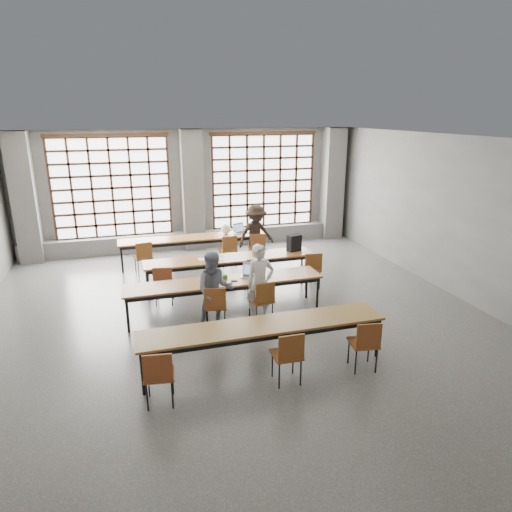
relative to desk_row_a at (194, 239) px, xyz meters
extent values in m
plane|color=#484845|center=(0.22, -3.82, -0.66)|extent=(11.00, 11.00, 0.00)
plane|color=silver|center=(0.22, -3.82, 2.84)|extent=(11.00, 11.00, 0.00)
plane|color=#5B5B59|center=(0.22, 1.68, 1.09)|extent=(10.00, 0.00, 10.00)
plane|color=#5B5B59|center=(0.22, -9.32, 1.09)|extent=(10.00, 0.00, 10.00)
plane|color=#5B5B59|center=(5.22, -3.82, 1.09)|extent=(0.00, 11.00, 11.00)
cube|color=#5C5C5A|center=(-4.28, 1.40, 1.09)|extent=(0.60, 0.55, 3.50)
cube|color=#5C5C5A|center=(0.22, 1.40, 1.09)|extent=(0.60, 0.55, 3.50)
cube|color=#5C5C5A|center=(4.72, 1.40, 1.09)|extent=(0.60, 0.55, 3.50)
cube|color=white|center=(-2.03, 1.66, 1.24)|extent=(3.20, 0.02, 2.80)
cube|color=black|center=(-2.03, 1.58, 1.24)|extent=(3.20, 0.05, 2.80)
cube|color=black|center=(-2.03, 1.58, -0.21)|extent=(3.32, 0.07, 0.10)
cube|color=black|center=(-2.03, 1.58, 2.69)|extent=(3.32, 0.07, 0.10)
cube|color=white|center=(2.47, 1.66, 1.24)|extent=(3.20, 0.02, 2.80)
cube|color=black|center=(2.47, 1.58, 1.24)|extent=(3.20, 0.05, 2.80)
cube|color=black|center=(2.47, 1.58, -0.21)|extent=(3.32, 0.07, 0.10)
cube|color=black|center=(2.47, 1.58, 2.69)|extent=(3.32, 0.07, 0.10)
cube|color=#5C5C5A|center=(0.22, 1.48, -0.41)|extent=(9.80, 0.35, 0.50)
cube|color=brown|center=(0.00, 0.00, 0.05)|extent=(4.00, 0.70, 0.04)
cube|color=black|center=(0.00, 0.00, -0.01)|extent=(3.90, 0.64, 0.08)
cylinder|color=black|center=(-1.92, -0.29, -0.32)|extent=(0.05, 0.05, 0.69)
cylinder|color=black|center=(-1.92, 0.29, -0.32)|extent=(0.05, 0.05, 0.69)
cylinder|color=black|center=(1.92, -0.29, -0.32)|extent=(0.05, 0.05, 0.69)
cylinder|color=black|center=(1.92, 0.29, -0.32)|extent=(0.05, 0.05, 0.69)
cube|color=brown|center=(0.52, -2.04, 0.05)|extent=(4.00, 0.70, 0.04)
cube|color=black|center=(0.52, -2.04, -0.01)|extent=(3.90, 0.64, 0.08)
cylinder|color=black|center=(-1.40, -2.33, -0.32)|extent=(0.05, 0.05, 0.69)
cylinder|color=black|center=(-1.40, -1.75, -0.32)|extent=(0.05, 0.05, 0.69)
cylinder|color=black|center=(2.44, -2.33, -0.32)|extent=(0.05, 0.05, 0.69)
cylinder|color=black|center=(2.44, -1.75, -0.32)|extent=(0.05, 0.05, 0.69)
cube|color=brown|center=(0.04, -3.49, 0.05)|extent=(4.00, 0.70, 0.04)
cube|color=black|center=(0.04, -3.49, -0.01)|extent=(3.90, 0.64, 0.08)
cylinder|color=black|center=(-1.88, -3.78, -0.32)|extent=(0.05, 0.05, 0.69)
cylinder|color=black|center=(-1.88, -3.20, -0.32)|extent=(0.05, 0.05, 0.69)
cylinder|color=black|center=(1.96, -3.78, -0.32)|extent=(0.05, 0.05, 0.69)
cylinder|color=black|center=(1.96, -3.20, -0.32)|extent=(0.05, 0.05, 0.69)
cube|color=brown|center=(0.20, -5.60, 0.05)|extent=(4.00, 0.70, 0.04)
cube|color=black|center=(0.20, -5.60, -0.01)|extent=(3.90, 0.64, 0.08)
cylinder|color=black|center=(-1.72, -5.89, -0.32)|extent=(0.05, 0.05, 0.69)
cylinder|color=black|center=(-1.72, -5.31, -0.32)|extent=(0.05, 0.05, 0.69)
cylinder|color=black|center=(2.12, -5.89, -0.32)|extent=(0.05, 0.05, 0.69)
cylinder|color=black|center=(2.12, -5.31, -0.32)|extent=(0.05, 0.05, 0.69)
cube|color=brown|center=(-1.40, -0.55, -0.21)|extent=(0.48, 0.48, 0.04)
cube|color=brown|center=(-1.37, -0.75, 0.02)|extent=(0.40, 0.10, 0.40)
cylinder|color=black|center=(-1.40, -0.55, -0.44)|extent=(0.02, 0.02, 0.45)
cube|color=brown|center=(0.80, -0.55, -0.21)|extent=(0.45, 0.45, 0.04)
cube|color=brown|center=(0.81, -0.75, 0.02)|extent=(0.40, 0.06, 0.40)
cylinder|color=black|center=(0.80, -0.55, -0.44)|extent=(0.02, 0.02, 0.45)
cube|color=maroon|center=(1.60, -0.55, -0.21)|extent=(0.45, 0.45, 0.04)
cube|color=maroon|center=(1.59, -0.75, 0.02)|extent=(0.40, 0.06, 0.40)
cylinder|color=black|center=(1.60, -0.55, -0.44)|extent=(0.02, 0.02, 0.45)
cube|color=brown|center=(-1.08, -2.59, -0.21)|extent=(0.49, 0.49, 0.04)
cube|color=brown|center=(-1.11, -2.78, 0.02)|extent=(0.40, 0.10, 0.40)
cylinder|color=black|center=(-1.08, -2.59, -0.44)|extent=(0.02, 0.02, 0.45)
cube|color=maroon|center=(0.92, -2.59, -0.21)|extent=(0.45, 0.45, 0.04)
cube|color=maroon|center=(0.91, -2.79, 0.02)|extent=(0.40, 0.06, 0.40)
cylinder|color=black|center=(0.92, -2.59, -0.44)|extent=(0.02, 0.02, 0.45)
cube|color=maroon|center=(2.32, -2.59, -0.21)|extent=(0.47, 0.47, 0.04)
cube|color=maroon|center=(2.30, -2.78, 0.02)|extent=(0.40, 0.08, 0.40)
cylinder|color=black|center=(2.32, -2.59, -0.44)|extent=(0.02, 0.02, 0.45)
cube|color=maroon|center=(-0.26, -4.04, -0.21)|extent=(0.50, 0.50, 0.04)
cube|color=maroon|center=(-0.30, -4.24, 0.02)|extent=(0.40, 0.12, 0.40)
cylinder|color=black|center=(-0.26, -4.04, -0.44)|extent=(0.02, 0.02, 0.45)
cube|color=brown|center=(0.64, -4.04, -0.21)|extent=(0.47, 0.47, 0.04)
cube|color=brown|center=(0.67, -4.24, 0.02)|extent=(0.40, 0.08, 0.40)
cylinder|color=black|center=(0.64, -4.04, -0.44)|extent=(0.02, 0.02, 0.45)
cube|color=brown|center=(-1.50, -6.15, -0.21)|extent=(0.47, 0.47, 0.04)
cube|color=brown|center=(-1.53, -6.35, 0.02)|extent=(0.40, 0.08, 0.40)
cylinder|color=black|center=(-1.50, -6.15, -0.44)|extent=(0.02, 0.02, 0.45)
cube|color=brown|center=(0.40, -6.15, -0.21)|extent=(0.43, 0.43, 0.04)
cube|color=brown|center=(0.39, -6.35, 0.02)|extent=(0.40, 0.04, 0.40)
cylinder|color=black|center=(0.40, -6.15, -0.44)|extent=(0.02, 0.02, 0.45)
cube|color=brown|center=(1.70, -6.15, -0.21)|extent=(0.48, 0.48, 0.04)
cube|color=brown|center=(1.67, -6.35, 0.02)|extent=(0.40, 0.09, 0.40)
cylinder|color=black|center=(1.70, -6.15, -0.44)|extent=(0.02, 0.02, 0.45)
imported|color=silver|center=(0.64, -3.99, 0.12)|extent=(0.61, 0.43, 1.56)
imported|color=#18244A|center=(-0.26, -3.99, 0.08)|extent=(0.81, 0.68, 1.50)
imported|color=black|center=(1.60, -0.50, 0.14)|extent=(1.15, 0.82, 1.60)
cube|color=#ACACB1|center=(0.59, -3.44, 0.08)|extent=(0.44, 0.39, 0.02)
cube|color=black|center=(0.59, -3.45, 0.09)|extent=(0.35, 0.30, 0.00)
cube|color=#ACACB1|center=(0.66, -3.32, 0.20)|extent=(0.35, 0.22, 0.26)
cube|color=#8EBDF5|center=(0.65, -3.33, 0.17)|extent=(0.30, 0.18, 0.21)
cube|color=silver|center=(1.35, 0.05, 0.08)|extent=(0.43, 0.38, 0.02)
cube|color=black|center=(1.35, 0.04, 0.09)|extent=(0.35, 0.29, 0.00)
cube|color=silver|center=(1.29, 0.18, 0.20)|extent=(0.36, 0.21, 0.26)
cube|color=#93BAFF|center=(1.30, 0.17, 0.17)|extent=(0.30, 0.17, 0.21)
ellipsoid|color=silver|center=(0.99, -3.51, 0.08)|extent=(0.10, 0.07, 0.04)
cube|color=#32862C|center=(-0.01, -3.41, 0.11)|extent=(0.25, 0.10, 0.09)
cube|color=black|center=(0.22, -3.59, 0.07)|extent=(0.14, 0.09, 0.01)
cube|color=white|center=(-0.08, -1.99, 0.07)|extent=(0.31, 0.23, 0.00)
cube|color=white|center=(0.22, -2.09, 0.07)|extent=(0.33, 0.26, 0.00)
cube|color=black|center=(2.12, -1.99, 0.27)|extent=(0.36, 0.27, 0.40)
ellipsoid|color=white|center=(0.90, 0.05, 0.21)|extent=(0.29, 0.25, 0.29)
cube|color=#A31424|center=(-1.50, -6.15, -0.16)|extent=(0.22, 0.14, 0.06)
camera|label=1|loc=(-1.80, -11.89, 3.30)|focal=32.00mm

